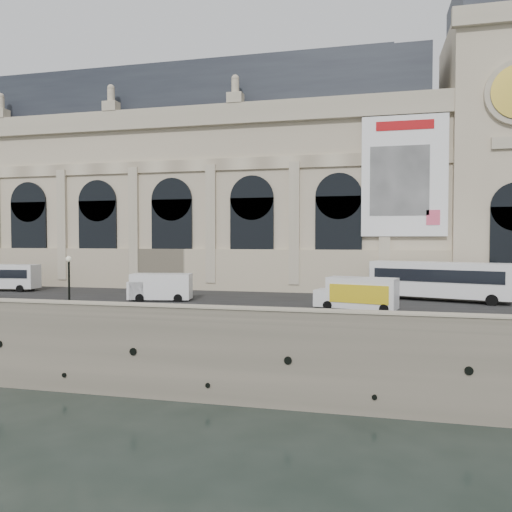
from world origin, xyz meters
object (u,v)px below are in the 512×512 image
(bus_right, at_px, (438,279))
(van_c, at_px, (158,287))
(box_truck, at_px, (357,294))
(lamp_right, at_px, (69,284))

(bus_right, xyz_separation_m, van_c, (-27.34, -6.13, -0.79))
(box_truck, xyz_separation_m, lamp_right, (-23.84, -6.84, 0.93))
(bus_right, relative_size, van_c, 2.08)
(bus_right, xyz_separation_m, box_truck, (-7.64, -8.00, -0.75))
(box_truck, height_order, lamp_right, lamp_right)
(van_c, height_order, box_truck, box_truck)
(lamp_right, bearing_deg, box_truck, 16.02)
(bus_right, bearing_deg, box_truck, -133.67)
(lamp_right, bearing_deg, bus_right, 25.24)
(box_truck, bearing_deg, van_c, 174.57)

